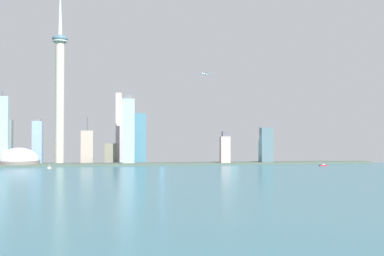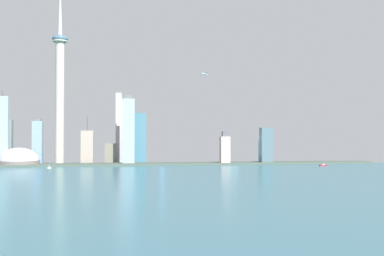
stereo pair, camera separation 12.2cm
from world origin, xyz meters
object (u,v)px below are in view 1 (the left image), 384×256
skyscraper_2 (266,146)px  skyscraper_11 (225,150)px  skyscraper_7 (264,151)px  boat_0 (49,167)px  skyscraper_13 (2,131)px  airplane (205,74)px  skyscraper_4 (87,147)px  skyscraper_5 (111,154)px  boat_2 (323,165)px  skyscraper_10 (232,147)px  skyscraper_8 (6,141)px  skyscraper_12 (38,142)px  skyscraper_0 (128,131)px  skyscraper_6 (140,138)px  skyscraper_1 (162,130)px  stadium_dome (19,161)px  skyscraper_9 (119,127)px  observation_tower (60,83)px

skyscraper_2 → skyscraper_11: (-90.39, -4.54, -7.31)m
skyscraper_7 → boat_0: skyscraper_7 is taller
skyscraper_13 → airplane: airplane is taller
skyscraper_4 → skyscraper_11: (280.61, -59.13, -4.21)m
skyscraper_5 → boat_2: bearing=-18.0°
skyscraper_10 → skyscraper_11: 110.82m
skyscraper_5 → skyscraper_8: (-222.65, 52.85, 25.51)m
boat_2 → airplane: 315.65m
airplane → skyscraper_12: bearing=-64.0°
skyscraper_0 → skyscraper_6: size_ratio=1.32×
skyscraper_0 → skyscraper_8: (-257.95, 93.98, -21.64)m
boat_0 → skyscraper_1: bearing=45.3°
stadium_dome → skyscraper_6: skyscraper_6 is taller
skyscraper_9 → skyscraper_12: bearing=-175.2°
stadium_dome → skyscraper_13: (-33.61, 9.93, 58.94)m
skyscraper_11 → boat_0: bearing=-169.6°
skyscraper_12 → stadium_dome: bearing=-106.5°
observation_tower → skyscraper_12: observation_tower is taller
skyscraper_0 → boat_2: bearing=-13.9°
skyscraper_6 → skyscraper_0: bearing=-113.3°
skyscraper_5 → skyscraper_7: skyscraper_7 is taller
skyscraper_10 → skyscraper_12: skyscraper_12 is taller
skyscraper_13 → airplane: (412.86, 27.59, 125.75)m
skyscraper_4 → skyscraper_13: 168.33m
skyscraper_1 → skyscraper_13: 336.28m
skyscraper_2 → skyscraper_8: 556.16m
boat_0 → skyscraper_10: bearing=29.1°
skyscraper_0 → skyscraper_4: (-84.07, 37.52, -33.57)m
skyscraper_4 → skyscraper_10: skyscraper_4 is taller
stadium_dome → skyscraper_7: size_ratio=1.38×
boat_2 → skyscraper_7: bearing=-58.9°
skyscraper_0 → skyscraper_13: size_ratio=0.96×
boat_2 → skyscraper_8: bearing=-21.6°
skyscraper_8 → boat_0: skyscraper_8 is taller
skyscraper_5 → skyscraper_8: bearing=166.6°
skyscraper_8 → skyscraper_13: skyscraper_13 is taller
skyscraper_5 → skyscraper_8: 230.25m
skyscraper_13 → stadium_dome: bearing=-16.5°
skyscraper_13 → skyscraper_10: bearing=8.2°
boat_0 → skyscraper_8: bearing=128.6°
observation_tower → airplane: size_ratio=12.11×
skyscraper_5 → skyscraper_9: (17.19, 51.94, 57.22)m
skyscraper_2 → skyscraper_5: 327.88m
skyscraper_7 → skyscraper_8: size_ratio=0.62×
boat_0 → skyscraper_6: bearing=46.0°
skyscraper_10 → boat_0: 415.16m
skyscraper_10 → skyscraper_13: 490.43m
observation_tower → skyscraper_8: observation_tower is taller
skyscraper_4 → skyscraper_11: bearing=-11.9°
skyscraper_4 → airplane: size_ratio=3.16×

